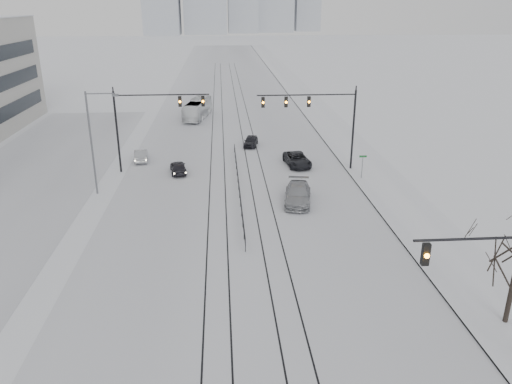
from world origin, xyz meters
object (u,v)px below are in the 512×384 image
sedan_nb_front (297,160)px  box_truck (198,109)px  sedan_sb_outer (141,155)px  sedan_nb_far (251,141)px  sedan_nb_right (298,194)px  sedan_sb_inner (178,167)px  traffic_mast_near (507,280)px

sedan_nb_front → box_truck: 25.80m
sedan_sb_outer → sedan_nb_far: 12.99m
sedan_nb_right → box_truck: (-9.60, 33.43, 0.59)m
sedan_sb_outer → sedan_sb_inner: bearing=127.0°
sedan_nb_right → sedan_sb_inner: bearing=151.2°
sedan_sb_inner → sedan_nb_far: size_ratio=1.02×
traffic_mast_near → sedan_nb_right: size_ratio=1.34×
sedan_nb_right → sedan_sb_outer: bearing=149.0°
sedan_sb_outer → box_truck: 21.17m
sedan_sb_outer → sedan_nb_right: 19.69m
traffic_mast_near → sedan_nb_right: traffic_mast_near is taller
traffic_mast_near → sedan_nb_right: bearing=106.1°
sedan_sb_outer → sedan_nb_front: 16.55m
sedan_nb_right → sedan_nb_far: (-2.85, 17.91, -0.15)m
sedan_nb_front → sedan_nb_far: size_ratio=1.33×
sedan_nb_right → box_truck: bearing=116.1°
sedan_nb_right → sedan_nb_front: bearing=91.8°
sedan_sb_inner → sedan_sb_outer: bearing=-55.0°
sedan_nb_front → sedan_nb_far: 8.89m
sedan_sb_outer → sedan_nb_far: sedan_sb_outer is taller
box_truck → sedan_nb_far: bearing=124.4°
sedan_nb_front → sedan_nb_right: sedan_nb_right is taller
traffic_mast_near → box_truck: traffic_mast_near is taller
traffic_mast_near → sedan_sb_inner: traffic_mast_near is taller
traffic_mast_near → sedan_nb_front: bearing=98.3°
sedan_nb_far → box_truck: (-6.75, 15.52, 0.74)m
traffic_mast_near → sedan_sb_outer: size_ratio=1.87×
traffic_mast_near → sedan_nb_front: traffic_mast_near is taller
sedan_sb_inner → sedan_nb_right: size_ratio=0.69×
sedan_sb_inner → sedan_sb_outer: 6.12m
sedan_sb_inner → sedan_nb_front: (12.07, 1.61, 0.04)m
sedan_sb_inner → box_truck: (1.00, 24.90, 0.73)m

